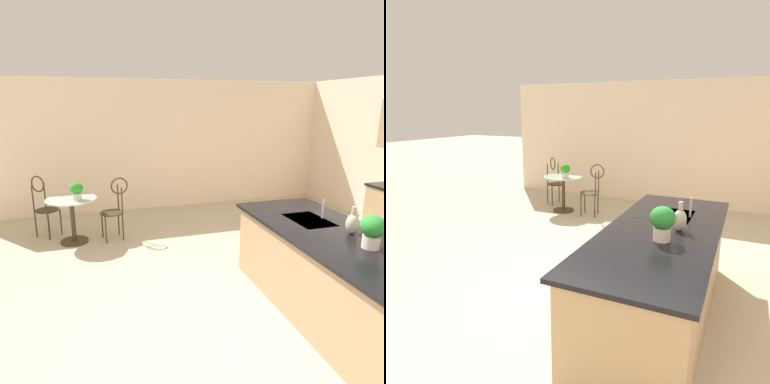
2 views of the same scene
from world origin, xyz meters
TOP-DOWN VIEW (x-y plane):
  - ground_plane at (0.00, 0.00)m, footprint 40.00×40.00m
  - wall_left_window at (-4.26, 0.00)m, footprint 0.12×7.80m
  - kitchen_island at (0.30, 0.85)m, footprint 2.80×1.06m
  - bistro_table at (-2.67, -1.84)m, footprint 0.80×0.80m
  - chair_near_window at (-2.64, -1.17)m, footprint 0.44×0.51m
  - chair_by_island at (-3.12, -2.31)m, footprint 0.53×0.53m
  - sink_faucet at (-0.25, 1.03)m, footprint 0.02×0.02m
  - potted_plant_on_table at (-2.57, -1.74)m, footprint 0.19×0.19m
  - potted_plant_counter_near at (0.60, 0.91)m, footprint 0.22×0.22m
  - vase_on_counter at (0.25, 1.00)m, footprint 0.13×0.13m

SIDE VIEW (x-z plane):
  - ground_plane at x=0.00m, z-range 0.00..0.00m
  - bistro_table at x=-2.67m, z-range 0.08..0.82m
  - kitchen_island at x=0.30m, z-range 0.00..0.92m
  - chair_near_window at x=-2.64m, z-range 0.05..1.09m
  - chair_by_island at x=-3.12m, z-range 0.05..1.09m
  - potted_plant_on_table at x=-2.57m, z-range 0.76..1.03m
  - sink_faucet at x=-0.25m, z-range 0.92..1.14m
  - vase_on_counter at x=0.25m, z-range 0.89..1.17m
  - potted_plant_counter_near at x=0.60m, z-range 0.94..1.26m
  - wall_left_window at x=-4.26m, z-range 0.00..2.70m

